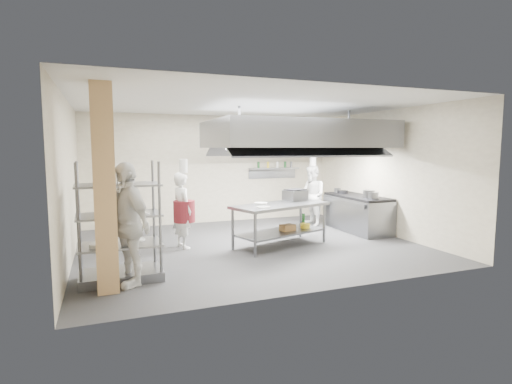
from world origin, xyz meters
name	(u,v)px	position (x,y,z in m)	size (l,w,h in m)	color
floor	(250,245)	(0.00, 0.00, 0.00)	(7.00, 7.00, 0.00)	#2C2C2E
ceiling	(250,104)	(0.00, 0.00, 3.00)	(7.00, 7.00, 0.00)	silver
wall_back	(214,169)	(0.00, 3.00, 1.50)	(7.00, 7.00, 0.00)	#ACA189
wall_left	(69,181)	(-3.50, 0.00, 1.50)	(6.00, 6.00, 0.00)	#ACA189
wall_right	(385,173)	(3.50, 0.00, 1.50)	(6.00, 6.00, 0.00)	#ACA189
column	(105,190)	(-2.90, -1.90, 1.50)	(0.30, 0.30, 3.00)	tan
exhaust_hood	(297,135)	(1.30, 0.40, 2.40)	(4.00, 2.50, 0.60)	slate
hood_strip_a	(261,149)	(0.40, 0.40, 2.08)	(1.60, 0.12, 0.04)	white
hood_strip_b	(330,149)	(2.20, 0.40, 2.08)	(1.60, 0.12, 0.04)	white
wall_shelf	(274,168)	(1.80, 2.84, 1.50)	(1.50, 0.28, 0.04)	slate
island	(280,225)	(0.59, -0.28, 0.46)	(2.14, 0.89, 0.91)	slate
island_worktop	(280,205)	(0.59, -0.28, 0.88)	(2.14, 0.89, 0.06)	slate
island_undershelf	(280,232)	(0.59, -0.28, 0.30)	(1.97, 0.80, 0.04)	slate
pass_rack	(119,222)	(-2.71, -1.42, 0.94)	(1.26, 0.73, 1.89)	gray
cooking_range	(357,214)	(3.08, 0.50, 0.42)	(0.80, 2.00, 0.84)	slate
range_top	(357,197)	(3.08, 0.50, 0.87)	(0.78, 1.96, 0.06)	black
chef_head	(182,210)	(-1.40, 0.28, 0.80)	(0.58, 0.38, 1.60)	white
chef_line	(312,196)	(2.33, 1.50, 0.82)	(0.79, 0.62, 1.63)	silver
chef_plating	(127,224)	(-2.60, -1.69, 0.94)	(1.11, 0.46, 1.89)	silver
griddle	(295,195)	(1.13, 0.12, 1.03)	(0.48, 0.37, 0.23)	gray
wicker_basket	(287,228)	(0.75, -0.29, 0.39)	(0.31, 0.21, 0.14)	olive
stockpot	(369,194)	(3.02, -0.04, 1.00)	(0.28, 0.28, 0.19)	slate
plate_stack	(120,243)	(-2.71, -1.42, 0.60)	(0.28, 0.28, 0.05)	white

